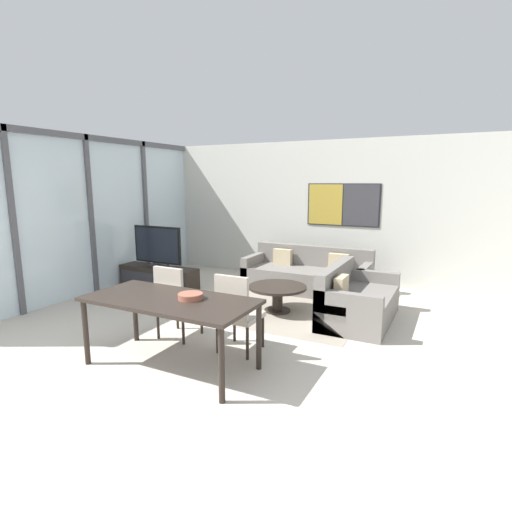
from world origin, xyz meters
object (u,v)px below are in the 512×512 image
television (157,247)px  sofa_main (308,276)px  sofa_side (354,302)px  dining_chair_left (175,299)px  fruit_bowl (190,296)px  dining_table (170,305)px  dining_chair_centre (237,310)px  tv_console (159,277)px  coffee_table (278,292)px

television → sofa_main: bearing=23.2°
sofa_side → dining_chair_left: size_ratio=1.64×
dining_chair_left → fruit_bowl: dining_chair_left is taller
sofa_main → sofa_side: bearing=-46.9°
sofa_main → dining_table: (-0.27, -3.63, 0.43)m
dining_chair_centre → sofa_main: bearing=93.7°
television → fruit_bowl: 3.53m
sofa_main → sofa_side: (1.15, -1.23, -0.00)m
tv_console → dining_chair_left: size_ratio=1.67×
dining_table → coffee_table: bearing=83.2°
dining_chair_left → dining_chair_centre: 0.92m
dining_chair_left → coffee_table: bearing=65.4°
coffee_table → dining_chair_centre: 1.64m
sofa_main → sofa_side: 1.69m
coffee_table → dining_chair_centre: dining_chair_centre is taller
sofa_main → coffee_table: bearing=-90.0°
sofa_side → coffee_table: size_ratio=1.75×
dining_table → sofa_main: bearing=85.8°
dining_table → dining_chair_left: dining_chair_left is taller
tv_console → dining_table: 3.47m
television → sofa_side: television is taller
tv_console → sofa_main: sofa_main is taller
sofa_main → dining_table: size_ratio=1.22×
tv_console → dining_chair_centre: (2.78, -1.89, 0.32)m
sofa_main → dining_chair_centre: (0.19, -3.00, 0.26)m
sofa_main → dining_chair_centre: dining_chair_centre is taller
sofa_main → dining_table: sofa_main is taller
coffee_table → fruit_bowl: fruit_bowl is taller
tv_console → fruit_bowl: (2.54, -2.45, 0.61)m
tv_console → television: size_ratio=1.51×
tv_console → sofa_side: size_ratio=1.02×
dining_chair_left → dining_chair_centre: bearing=-1.7°
dining_table → dining_chair_left: size_ratio=1.95×
television → sofa_side: size_ratio=0.67×
television → fruit_bowl: bearing=-43.9°
sofa_side → television: bearing=88.2°
sofa_main → fruit_bowl: fruit_bowl is taller
dining_chair_centre → fruit_bowl: dining_chair_centre is taller
sofa_main → coffee_table: (0.00, -1.38, 0.04)m
dining_chair_left → fruit_bowl: size_ratio=3.62×
sofa_main → coffee_table: size_ratio=2.53×
coffee_table → dining_chair_centre: bearing=-83.2°
sofa_main → fruit_bowl: bearing=-90.8°
sofa_main → sofa_side: same height
dining_chair_left → television: bearing=135.1°
fruit_bowl → sofa_side: bearing=62.6°
tv_console → sofa_side: bearing=-1.8°
sofa_side → dining_chair_left: (-1.88, -1.74, 0.26)m
television → dining_chair_left: bearing=-44.9°
dining_chair_left → tv_console: bearing=135.1°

